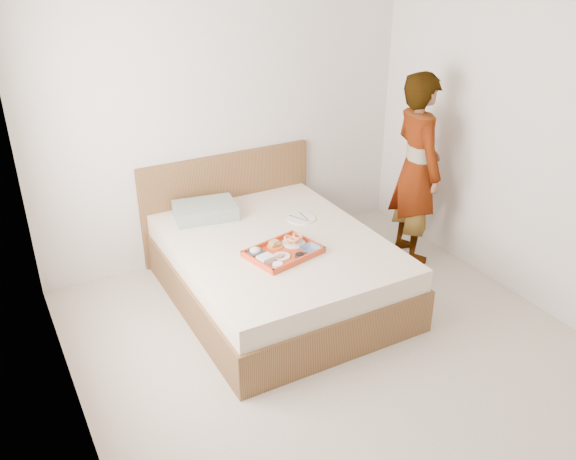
# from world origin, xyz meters

# --- Properties ---
(ground) EXTENTS (3.50, 4.00, 0.01)m
(ground) POSITION_xyz_m (0.00, 0.00, 0.00)
(ground) COLOR beige
(ground) RESTS_ON ground
(wall_back) EXTENTS (3.50, 0.01, 2.60)m
(wall_back) POSITION_xyz_m (0.00, 2.00, 1.30)
(wall_back) COLOR silver
(wall_back) RESTS_ON ground
(wall_left) EXTENTS (0.01, 4.00, 2.60)m
(wall_left) POSITION_xyz_m (-1.75, 0.00, 1.30)
(wall_left) COLOR silver
(wall_left) RESTS_ON ground
(wall_right) EXTENTS (0.01, 4.00, 2.60)m
(wall_right) POSITION_xyz_m (1.75, 0.00, 1.30)
(wall_right) COLOR silver
(wall_right) RESTS_ON ground
(bed) EXTENTS (1.65, 2.00, 0.53)m
(bed) POSITION_xyz_m (-0.04, 1.00, 0.27)
(bed) COLOR brown
(bed) RESTS_ON ground
(headboard) EXTENTS (1.65, 0.06, 0.95)m
(headboard) POSITION_xyz_m (-0.04, 1.97, 0.47)
(headboard) COLOR brown
(headboard) RESTS_ON ground
(pillow) EXTENTS (0.57, 0.43, 0.12)m
(pillow) POSITION_xyz_m (-0.37, 1.67, 0.59)
(pillow) COLOR gray
(pillow) RESTS_ON bed
(tray) EXTENTS (0.60, 0.49, 0.05)m
(tray) POSITION_xyz_m (-0.10, 0.76, 0.55)
(tray) COLOR red
(tray) RESTS_ON bed
(prawn_plate) EXTENTS (0.22, 0.22, 0.01)m
(prawn_plate) POSITION_xyz_m (0.04, 0.85, 0.55)
(prawn_plate) COLOR white
(prawn_plate) RESTS_ON tray
(navy_bowl_big) EXTENTS (0.18, 0.18, 0.04)m
(navy_bowl_big) POSITION_xyz_m (0.09, 0.68, 0.56)
(navy_bowl_big) COLOR #1F2A4F
(navy_bowl_big) RESTS_ON tray
(sauce_dish) EXTENTS (0.09, 0.09, 0.03)m
(sauce_dish) POSITION_xyz_m (-0.03, 0.63, 0.56)
(sauce_dish) COLOR black
(sauce_dish) RESTS_ON tray
(meat_plate) EXTENTS (0.16, 0.16, 0.01)m
(meat_plate) POSITION_xyz_m (-0.15, 0.71, 0.55)
(meat_plate) COLOR white
(meat_plate) RESTS_ON tray
(bread_plate) EXTENTS (0.15, 0.15, 0.01)m
(bread_plate) POSITION_xyz_m (-0.11, 0.88, 0.55)
(bread_plate) COLOR orange
(bread_plate) RESTS_ON tray
(salad_bowl) EXTENTS (0.14, 0.14, 0.04)m
(salad_bowl) POSITION_xyz_m (-0.30, 0.84, 0.56)
(salad_bowl) COLOR #1F2A4F
(salad_bowl) RESTS_ON tray
(plastic_tub) EXTENTS (0.13, 0.11, 0.05)m
(plastic_tub) POSITION_xyz_m (-0.28, 0.71, 0.57)
(plastic_tub) COLOR silver
(plastic_tub) RESTS_ON tray
(cheese_round) EXTENTS (0.09, 0.09, 0.03)m
(cheese_round) POSITION_xyz_m (-0.24, 0.60, 0.56)
(cheese_round) COLOR white
(cheese_round) RESTS_ON tray
(dinner_plate) EXTENTS (0.27, 0.27, 0.01)m
(dinner_plate) POSITION_xyz_m (0.33, 1.24, 0.54)
(dinner_plate) COLOR white
(dinner_plate) RESTS_ON bed
(person) EXTENTS (0.53, 0.69, 1.71)m
(person) POSITION_xyz_m (1.39, 1.04, 0.86)
(person) COLOR white
(person) RESTS_ON ground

